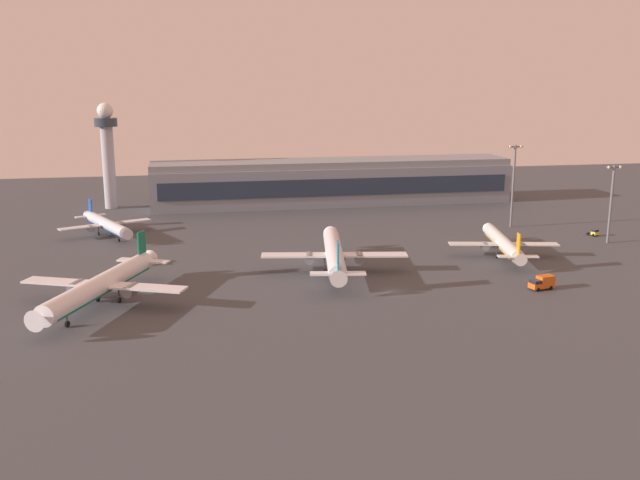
% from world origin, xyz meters
% --- Properties ---
extents(ground_plane, '(416.00, 416.00, 0.00)m').
position_xyz_m(ground_plane, '(0.00, 0.00, 0.00)').
color(ground_plane, '#424449').
extents(terminal_building, '(133.29, 22.40, 16.40)m').
position_xyz_m(terminal_building, '(10.41, 113.47, 8.09)').
color(terminal_building, gray).
rests_on(terminal_building, ground).
extents(control_tower, '(8.00, 8.00, 37.66)m').
position_xyz_m(control_tower, '(-70.66, 118.72, 21.78)').
color(control_tower, '#A8A8B2').
rests_on(control_tower, ground).
extents(airplane_far_stand, '(34.31, 43.47, 11.73)m').
position_xyz_m(airplane_far_stand, '(-61.53, 2.03, 4.44)').
color(airplane_far_stand, white).
rests_on(airplane_far_stand, ground).
extents(airplane_taxiway_distant, '(35.39, 45.26, 11.64)m').
position_xyz_m(airplane_taxiway_distant, '(-9.27, 18.61, 4.40)').
color(airplane_taxiway_distant, white).
rests_on(airplane_taxiway_distant, ground).
extents(airplane_near_gate, '(28.54, 36.44, 9.42)m').
position_xyz_m(airplane_near_gate, '(37.50, 24.82, 3.56)').
color(airplane_near_gate, silver).
rests_on(airplane_near_gate, ground).
extents(airplane_terminal_side, '(26.34, 33.33, 9.07)m').
position_xyz_m(airplane_terminal_side, '(-67.63, 71.24, 3.43)').
color(airplane_terminal_side, silver).
rests_on(airplane_terminal_side, ground).
extents(catering_truck, '(6.02, 3.50, 3.05)m').
position_xyz_m(catering_truck, '(32.98, -4.61, 1.58)').
color(catering_truck, '#D85919').
rests_on(catering_truck, ground).
extents(maintenance_van, '(2.65, 4.42, 2.25)m').
position_xyz_m(maintenance_van, '(-54.77, 34.42, 1.18)').
color(maintenance_van, white).
rests_on(maintenance_van, ground).
extents(pushback_tug, '(2.74, 3.50, 2.05)m').
position_xyz_m(pushback_tug, '(75.23, 42.61, 1.07)').
color(pushback_tug, yellow).
rests_on(pushback_tug, ground).
extents(apron_light_central, '(4.80, 0.90, 25.90)m').
position_xyz_m(apron_light_central, '(56.66, 59.64, 14.79)').
color(apron_light_central, slate).
rests_on(apron_light_central, ground).
extents(apron_light_east, '(4.80, 0.90, 22.21)m').
position_xyz_m(apron_light_east, '(73.95, 33.95, 12.89)').
color(apron_light_east, slate).
rests_on(apron_light_east, ground).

